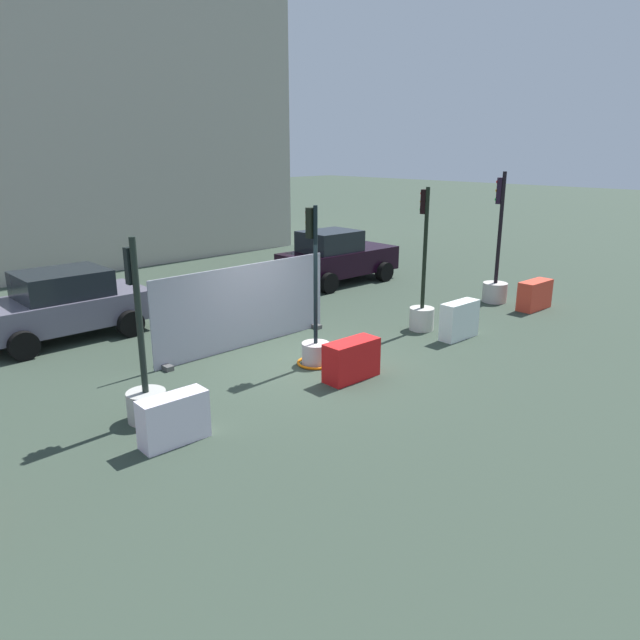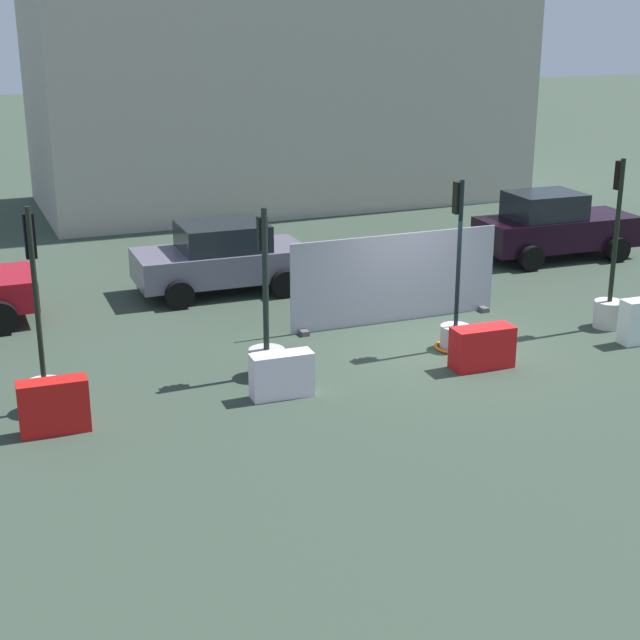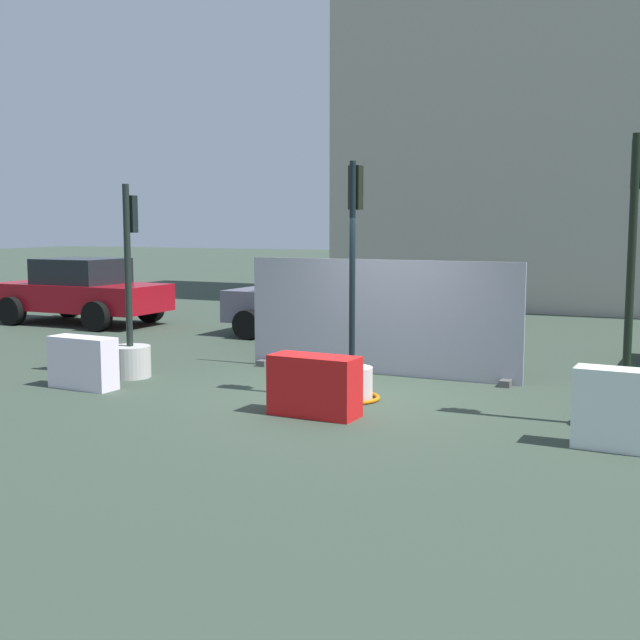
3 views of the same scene
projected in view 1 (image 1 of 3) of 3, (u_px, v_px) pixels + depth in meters
ground_plane at (306, 363)px, 12.41m from camera, size 120.00×120.00×0.00m
traffic_light_1 at (145, 388)px, 9.65m from camera, size 0.64×0.64×3.03m
traffic_light_2 at (315, 338)px, 12.19m from camera, size 0.79×0.79×3.26m
traffic_light_3 at (422, 305)px, 14.49m from camera, size 0.60×0.60×3.45m
traffic_light_4 at (496, 279)px, 17.10m from camera, size 0.70×0.70×3.69m
construction_barrier_1 at (174, 419)px, 8.96m from camera, size 1.07×0.42×0.77m
construction_barrier_2 at (352, 360)px, 11.45m from camera, size 1.15×0.51×0.77m
construction_barrier_3 at (459, 320)px, 13.88m from camera, size 1.07×0.41×0.88m
construction_barrier_4 at (535, 295)px, 16.40m from camera, size 1.15×0.49×0.80m
car_black_sedan at (337, 258)px, 19.46m from camera, size 4.17×2.13×1.75m
car_grey_saloon at (62, 305)px, 13.83m from camera, size 3.90×2.23×1.60m
building_main_facade at (70, 41)px, 22.04m from camera, size 16.26×7.08×16.24m
site_fence_panel at (245, 308)px, 13.20m from camera, size 4.61×0.50×1.86m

